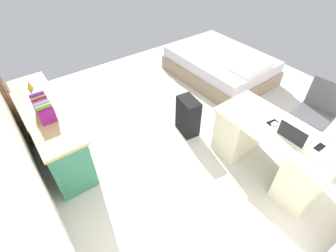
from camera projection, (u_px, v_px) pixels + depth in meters
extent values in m
plane|color=beige|center=(203.00, 130.00, 3.95)|extent=(5.65, 5.65, 0.00)
cube|color=beige|center=(278.00, 129.00, 2.93)|extent=(1.46, 0.70, 0.04)
cube|color=beige|center=(306.00, 176.00, 2.89)|extent=(0.42, 0.61, 0.69)
cube|color=beige|center=(239.00, 129.00, 3.46)|extent=(0.42, 0.61, 0.69)
cylinder|color=black|center=(300.00, 140.00, 3.77)|extent=(0.52, 0.52, 0.04)
cylinder|color=black|center=(305.00, 130.00, 3.64)|extent=(0.06, 0.06, 0.42)
cube|color=#4C4C51|center=(312.00, 117.00, 3.47)|extent=(0.50, 0.50, 0.08)
cube|color=#4C4C51|center=(326.00, 95.00, 3.40)|extent=(0.44, 0.10, 0.44)
cube|color=#2D7056|center=(52.00, 131.00, 3.41)|extent=(1.76, 0.44, 0.72)
cube|color=tan|center=(43.00, 109.00, 3.15)|extent=(1.80, 0.48, 0.04)
cube|color=#275F49|center=(82.00, 150.00, 3.38)|extent=(0.67, 0.01, 0.25)
cube|color=#275F49|center=(62.00, 118.00, 3.85)|extent=(0.67, 0.01, 0.25)
cube|color=gray|center=(219.00, 70.00, 5.03)|extent=(1.94, 1.46, 0.28)
cube|color=silver|center=(221.00, 59.00, 4.86)|extent=(1.88, 1.40, 0.20)
cube|color=white|center=(250.00, 66.00, 4.37)|extent=(0.50, 0.69, 0.10)
cube|color=black|center=(188.00, 116.00, 3.74)|extent=(0.39, 0.27, 0.59)
cube|color=#B7B7BC|center=(294.00, 137.00, 2.80)|extent=(0.32, 0.23, 0.02)
cube|color=black|center=(292.00, 134.00, 2.69)|extent=(0.31, 0.02, 0.19)
ellipsoid|color=white|center=(274.00, 124.00, 2.95)|extent=(0.06, 0.10, 0.03)
cube|color=black|center=(320.00, 147.00, 2.69)|extent=(0.07, 0.14, 0.01)
cube|color=black|center=(272.00, 122.00, 2.99)|extent=(0.09, 0.14, 0.01)
cylinder|color=silver|center=(325.00, 157.00, 2.59)|extent=(0.11, 0.11, 0.01)
cylinder|color=silver|center=(331.00, 147.00, 2.49)|extent=(0.02, 0.02, 0.28)
cone|color=white|center=(333.00, 133.00, 2.42)|extent=(0.11, 0.11, 0.09)
cube|color=#7A1974|center=(48.00, 116.00, 2.87)|extent=(0.04, 0.17, 0.19)
cube|color=#6DA436|center=(46.00, 113.00, 2.88)|extent=(0.03, 0.17, 0.23)
cube|color=#652E5C|center=(46.00, 112.00, 2.91)|extent=(0.03, 0.17, 0.21)
cube|color=#645293|center=(45.00, 110.00, 2.93)|extent=(0.04, 0.17, 0.21)
cube|color=purple|center=(44.00, 109.00, 2.96)|extent=(0.04, 0.17, 0.20)
cube|color=#994A66|center=(43.00, 107.00, 2.98)|extent=(0.04, 0.17, 0.20)
cube|color=brown|center=(41.00, 105.00, 3.00)|extent=(0.04, 0.17, 0.22)
cube|color=#B72847|center=(41.00, 104.00, 3.03)|extent=(0.04, 0.17, 0.20)
cube|color=purple|center=(39.00, 101.00, 3.04)|extent=(0.03, 0.17, 0.24)
cone|color=gold|center=(29.00, 85.00, 3.41)|extent=(0.08, 0.08, 0.11)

